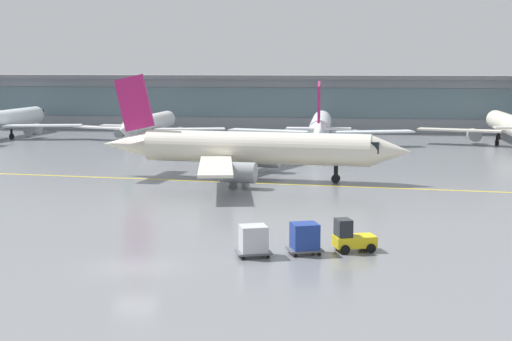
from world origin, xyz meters
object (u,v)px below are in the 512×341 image
(baggage_tug, at_px, (351,237))
(cargo_dolly_lead, at_px, (305,237))
(taxiing_regional_jet, at_px, (253,149))
(cargo_dolly_trailing, at_px, (253,240))
(gate_airplane_2, at_px, (149,124))
(gate_airplane_3, at_px, (321,126))
(gate_airplane_1, at_px, (4,120))
(gate_airplane_4, at_px, (509,125))

(baggage_tug, height_order, cargo_dolly_lead, baggage_tug)
(taxiing_regional_jet, relative_size, cargo_dolly_trailing, 12.79)
(gate_airplane_2, bearing_deg, gate_airplane_3, -95.39)
(gate_airplane_1, bearing_deg, gate_airplane_4, -85.91)
(taxiing_regional_jet, distance_m, cargo_dolly_lead, 31.04)
(cargo_dolly_lead, bearing_deg, baggage_tug, -0.00)
(gate_airplane_1, distance_m, gate_airplane_4, 77.01)
(gate_airplane_3, xyz_separation_m, cargo_dolly_trailing, (-1.05, -65.06, -1.78))
(gate_airplane_1, relative_size, baggage_tug, 9.76)
(taxiing_regional_jet, distance_m, cargo_dolly_trailing, 31.54)
(gate_airplane_4, distance_m, cargo_dolly_lead, 73.03)
(gate_airplane_2, xyz_separation_m, gate_airplane_4, (53.13, 0.81, 0.27))
(gate_airplane_1, distance_m, gate_airplane_3, 50.28)
(gate_airplane_2, height_order, taxiing_regional_jet, taxiing_regional_jet)
(gate_airplane_3, distance_m, cargo_dolly_trailing, 65.09)
(gate_airplane_2, height_order, baggage_tug, gate_airplane_2)
(gate_airplane_4, distance_m, baggage_tug, 71.13)
(gate_airplane_2, xyz_separation_m, taxiing_regional_jet, (20.86, -37.71, 0.63))
(taxiing_regional_jet, xyz_separation_m, cargo_dolly_trailing, (4.23, -31.19, -2.14))
(gate_airplane_3, distance_m, taxiing_regional_jet, 34.29)
(gate_airplane_4, bearing_deg, baggage_tug, 160.78)
(taxiing_regional_jet, height_order, baggage_tug, taxiing_regional_jet)
(cargo_dolly_lead, bearing_deg, taxiing_regional_jet, 84.11)
(gate_airplane_4, xyz_separation_m, cargo_dolly_lead, (-24.96, -68.61, -1.78))
(gate_airplane_4, height_order, taxiing_regional_jet, taxiing_regional_jet)
(cargo_dolly_trailing, bearing_deg, gate_airplane_1, 105.34)
(gate_airplane_1, xyz_separation_m, gate_airplane_3, (50.02, -5.17, 0.00))
(baggage_tug, height_order, cargo_dolly_trailing, baggage_tug)
(gate_airplane_3, relative_size, baggage_tug, 9.74)
(gate_airplane_4, height_order, baggage_tug, gate_airplane_4)
(gate_airplane_3, xyz_separation_m, cargo_dolly_lead, (2.03, -63.97, -1.78))
(gate_airplane_1, xyz_separation_m, taxiing_regional_jet, (44.74, -39.05, 0.36))
(gate_airplane_2, distance_m, baggage_tug, 73.66)
(gate_airplane_2, height_order, cargo_dolly_lead, gate_airplane_2)
(gate_airplane_1, bearing_deg, baggage_tug, -136.64)
(gate_airplane_3, height_order, taxiing_regional_jet, taxiing_regional_jet)
(gate_airplane_1, distance_m, gate_airplane_2, 23.92)
(gate_airplane_1, distance_m, cargo_dolly_lead, 86.56)
(taxiing_regional_jet, height_order, cargo_dolly_lead, taxiing_regional_jet)
(gate_airplane_4, relative_size, taxiing_regional_jet, 0.88)
(gate_airplane_2, bearing_deg, gate_airplane_4, -86.18)
(gate_airplane_2, distance_m, cargo_dolly_lead, 73.43)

